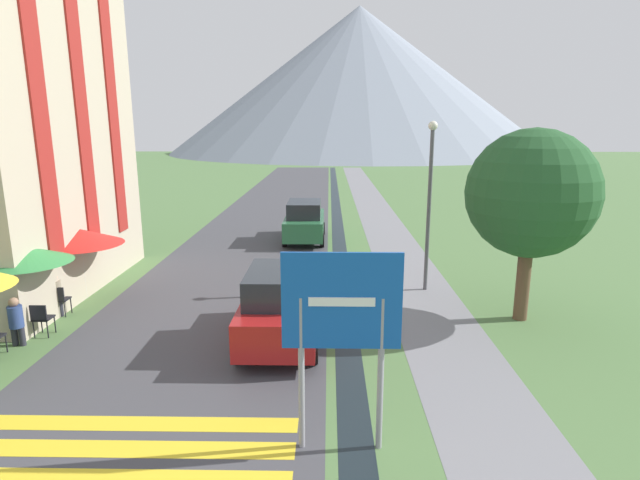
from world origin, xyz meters
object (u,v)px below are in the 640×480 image
at_px(cafe_umbrella_middle_green, 25,255).
at_px(tree_by_path, 531,194).
at_px(parked_car_far, 305,221).
at_px(parked_car_near, 281,305).
at_px(person_seated_near, 55,293).
at_px(streetlamp, 430,193).
at_px(road_sign, 342,321).
at_px(cafe_chair_far_left, 59,298).
at_px(cafe_umbrella_rear_red, 80,237).
at_px(cafe_chair_middle, 41,317).
at_px(person_seated_far, 16,319).

distance_m(cafe_umbrella_middle_green, tree_by_path, 12.80).
relative_size(parked_car_far, tree_by_path, 0.80).
xyz_separation_m(parked_car_near, cafe_umbrella_middle_green, (-6.38, 0.62, 1.06)).
height_order(person_seated_near, streetlamp, streetlamp).
relative_size(road_sign, cafe_chair_far_left, 3.84).
xyz_separation_m(cafe_chair_far_left, tree_by_path, (12.50, 0.02, 2.87)).
bearing_deg(cafe_umbrella_rear_red, parked_car_far, 51.55).
bearing_deg(streetlamp, cafe_chair_far_left, -166.66).
height_order(parked_car_near, tree_by_path, tree_by_path).
relative_size(road_sign, cafe_umbrella_middle_green, 1.48).
distance_m(cafe_chair_middle, cafe_umbrella_rear_red, 3.16).
relative_size(cafe_chair_middle, person_seated_near, 0.70).
bearing_deg(cafe_umbrella_rear_red, parked_car_near, -25.65).
relative_size(cafe_chair_far_left, streetlamp, 0.16).
height_order(parked_car_far, cafe_chair_middle, parked_car_far).
bearing_deg(person_seated_far, cafe_umbrella_middle_green, 101.08).
distance_m(road_sign, tree_by_path, 7.59).
relative_size(parked_car_far, cafe_umbrella_rear_red, 1.65).
relative_size(parked_car_far, person_seated_far, 3.40).
bearing_deg(cafe_chair_far_left, person_seated_near, -147.30).
height_order(person_seated_far, person_seated_near, person_seated_near).
xyz_separation_m(road_sign, parked_car_far, (-1.29, 14.91, -1.27)).
bearing_deg(cafe_umbrella_rear_red, cafe_umbrella_middle_green, -94.75).
distance_m(parked_car_far, person_seated_near, 11.26).
relative_size(cafe_chair_middle, tree_by_path, 0.17).
distance_m(cafe_chair_far_left, cafe_umbrella_rear_red, 2.01).
bearing_deg(cafe_umbrella_middle_green, parked_car_far, 57.77).
bearing_deg(road_sign, streetlamp, 70.38).
bearing_deg(person_seated_near, road_sign, -36.31).
bearing_deg(cafe_chair_middle, streetlamp, 38.37).
distance_m(person_seated_far, person_seated_near, 1.87).
distance_m(cafe_chair_far_left, cafe_chair_middle, 1.40).
xyz_separation_m(parked_car_far, cafe_umbrella_rear_red, (-6.24, -7.86, 0.99)).
relative_size(parked_car_far, streetlamp, 0.78).
distance_m(parked_car_far, cafe_chair_middle, 12.23).
height_order(cafe_umbrella_middle_green, cafe_umbrella_rear_red, cafe_umbrella_middle_green).
bearing_deg(tree_by_path, cafe_chair_middle, -173.54).
bearing_deg(person_seated_far, person_seated_near, 92.27).
bearing_deg(cafe_umbrella_rear_red, person_seated_near, -92.95).
xyz_separation_m(cafe_chair_middle, cafe_umbrella_middle_green, (-0.48, 0.48, 1.46)).
distance_m(road_sign, cafe_umbrella_middle_green, 9.05).
xyz_separation_m(cafe_chair_middle, streetlamp, (10.12, 3.83, 2.58)).
distance_m(parked_car_far, cafe_umbrella_rear_red, 10.08).
distance_m(parked_car_near, tree_by_path, 6.95).
distance_m(road_sign, cafe_chair_middle, 8.55).
relative_size(cafe_umbrella_middle_green, person_seated_near, 1.80).
xyz_separation_m(parked_car_far, cafe_chair_far_left, (-6.24, -9.32, -0.40)).
bearing_deg(parked_car_near, streetlamp, 43.36).
relative_size(parked_car_far, cafe_chair_middle, 4.78).
height_order(parked_car_near, cafe_chair_middle, parked_car_near).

